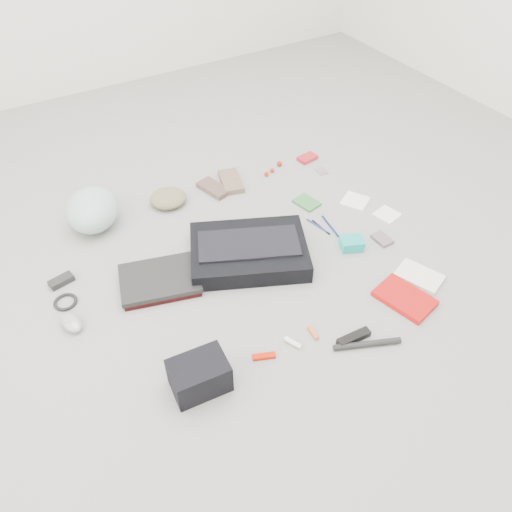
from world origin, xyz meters
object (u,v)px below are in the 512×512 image
bike_helmet (93,209)px  accordion_wallet (352,243)px  messenger_bag (249,252)px  book_red (405,298)px  laptop (160,278)px  camera_bag (199,375)px

bike_helmet → accordion_wallet: size_ratio=2.98×
messenger_bag → book_red: 0.67m
laptop → accordion_wallet: 0.85m
messenger_bag → bike_helmet: bearing=155.6°
laptop → camera_bag: (-0.07, -0.52, 0.03)m
laptop → book_red: (0.80, -0.58, -0.02)m
messenger_bag → accordion_wallet: bearing=2.6°
messenger_bag → bike_helmet: size_ratio=1.70×
camera_bag → book_red: size_ratio=0.86×
camera_bag → book_red: 0.87m
bike_helmet → camera_bag: (0.04, -1.02, -0.02)m
laptop → accordion_wallet: bearing=-0.1°
messenger_bag → laptop: size_ratio=1.54×
camera_bag → accordion_wallet: camera_bag is taller
bike_helmet → laptop: bearing=-53.5°
bike_helmet → messenger_bag: bearing=-24.2°
messenger_bag → camera_bag: bearing=-110.6°
messenger_bag → accordion_wallet: messenger_bag is taller
camera_bag → accordion_wallet: bearing=23.1°
bike_helmet → book_red: 1.42m
laptop → camera_bag: bearing=-82.1°
laptop → accordion_wallet: size_ratio=3.29×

